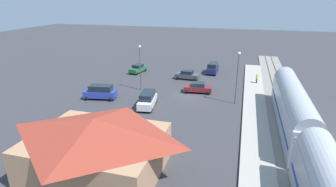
% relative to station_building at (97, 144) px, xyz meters
% --- Properties ---
extents(ground_plane, '(200.00, 200.00, 0.00)m').
position_rel_station_building_xyz_m(ground_plane, '(-4.00, -22.00, -2.71)').
color(ground_plane, '#38383D').
extents(railway_track, '(4.80, 70.00, 0.30)m').
position_rel_station_building_xyz_m(railway_track, '(-18.00, -22.00, -2.61)').
color(railway_track, gray).
rests_on(railway_track, ground).
extents(platform, '(3.20, 46.00, 0.30)m').
position_rel_station_building_xyz_m(platform, '(-14.00, -22.00, -2.56)').
color(platform, '#A8A399').
rests_on(platform, ground).
extents(station_building, '(12.12, 9.70, 5.23)m').
position_rel_station_building_xyz_m(station_building, '(0.00, 0.00, 0.00)').
color(station_building, tan).
rests_on(station_building, ground).
extents(pedestrian_on_platform, '(0.36, 0.36, 1.71)m').
position_rel_station_building_xyz_m(pedestrian_on_platform, '(-14.47, -30.84, -1.42)').
color(pedestrian_on_platform, '#23284C').
rests_on(pedestrian_on_platform, platform).
extents(pedestrian_waiting_far, '(0.36, 0.36, 1.71)m').
position_rel_station_building_xyz_m(pedestrian_waiting_far, '(-14.52, -31.08, -1.42)').
color(pedestrian_waiting_far, brown).
rests_on(pedestrian_waiting_far, platform).
extents(sedan_charcoal, '(4.60, 2.47, 1.74)m').
position_rel_station_building_xyz_m(sedan_charcoal, '(-1.71, -30.78, -1.83)').
color(sedan_charcoal, '#47494F').
rests_on(sedan_charcoal, ground).
extents(suv_navy, '(2.08, 4.95, 2.22)m').
position_rel_station_building_xyz_m(suv_navy, '(-5.85, -36.61, -1.56)').
color(suv_navy, navy).
rests_on(suv_navy, ground).
extents(suv_blue, '(5.17, 3.04, 2.22)m').
position_rel_station_building_xyz_m(suv_blue, '(9.02, -16.70, -1.56)').
color(suv_blue, '#283D9E').
rests_on(suv_blue, ground).
extents(suv_white, '(2.61, 5.12, 2.22)m').
position_rel_station_building_xyz_m(suv_white, '(0.88, -15.53, -1.56)').
color(suv_white, white).
rests_on(suv_white, ground).
extents(sedan_maroon, '(4.65, 2.59, 1.74)m').
position_rel_station_building_xyz_m(sedan_maroon, '(-5.02, -23.71, -1.83)').
color(sedan_maroon, maroon).
rests_on(sedan_maroon, ground).
extents(sedan_green, '(2.63, 4.76, 1.74)m').
position_rel_station_building_xyz_m(sedan_green, '(9.24, -32.84, -1.83)').
color(sedan_green, '#236638').
rests_on(sedan_green, ground).
extents(light_pole_near_platform, '(0.44, 0.44, 7.77)m').
position_rel_station_building_xyz_m(light_pole_near_platform, '(-11.20, -20.32, 2.18)').
color(light_pole_near_platform, '#515156').
rests_on(light_pole_near_platform, ground).
extents(light_pole_lot_center, '(0.44, 0.44, 7.62)m').
position_rel_station_building_xyz_m(light_pole_lot_center, '(4.56, -22.51, 2.10)').
color(light_pole_lot_center, '#515156').
rests_on(light_pole_lot_center, ground).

